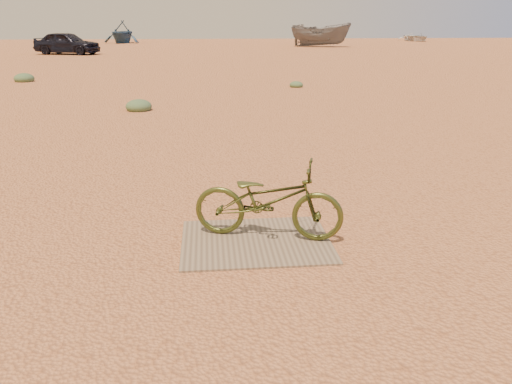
{
  "coord_description": "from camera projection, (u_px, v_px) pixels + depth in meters",
  "views": [
    {
      "loc": [
        -0.13,
        -5.1,
        2.3
      ],
      "look_at": [
        0.35,
        -0.16,
        0.58
      ],
      "focal_mm": 35.0,
      "sensor_mm": 36.0,
      "label": 1
    }
  ],
  "objects": [
    {
      "name": "plywood_board",
      "position": [
        256.0,
        241.0,
        5.43
      ],
      "size": [
        1.61,
        1.26,
        0.02
      ],
      "primitive_type": "cube",
      "color": "#807056",
      "rests_on": "ground"
    },
    {
      "name": "kale_a",
      "position": [
        139.0,
        110.0,
        13.32
      ],
      "size": [
        0.69,
        0.69,
        0.38
      ],
      "primitive_type": "ellipsoid",
      "color": "#5C764D",
      "rests_on": "ground"
    },
    {
      "name": "kale_b",
      "position": [
        296.0,
        87.0,
        17.88
      ],
      "size": [
        0.49,
        0.49,
        0.27
      ],
      "primitive_type": "ellipsoid",
      "color": "#5C764D",
      "rests_on": "ground"
    },
    {
      "name": "boat_mid_right",
      "position": [
        320.0,
        35.0,
        43.73
      ],
      "size": [
        5.61,
        3.77,
        2.03
      ],
      "primitive_type": "imported",
      "rotation": [
        0.0,
        0.0,
        1.19
      ],
      "color": "slate",
      "rests_on": "ground"
    },
    {
      "name": "boat_far_left",
      "position": [
        122.0,
        32.0,
        50.47
      ],
      "size": [
        4.63,
        5.03,
        2.22
      ],
      "primitive_type": "imported",
      "rotation": [
        0.0,
        0.0,
        -0.27
      ],
      "color": "#2C4C6C",
      "rests_on": "ground"
    },
    {
      "name": "boat_far_right",
      "position": [
        416.0,
        37.0,
        55.44
      ],
      "size": [
        3.26,
        4.41,
        0.88
      ],
      "primitive_type": "imported",
      "rotation": [
        0.0,
        0.0,
        0.05
      ],
      "color": "beige",
      "rests_on": "ground"
    },
    {
      "name": "ground",
      "position": [
        223.0,
        237.0,
        5.56
      ],
      "size": [
        120.0,
        120.0,
        0.0
      ],
      "primitive_type": "plane",
      "color": "tan",
      "rests_on": "ground"
    },
    {
      "name": "kale_c",
      "position": [
        25.0,
        82.0,
        19.47
      ],
      "size": [
        0.76,
        0.76,
        0.42
      ],
      "primitive_type": "ellipsoid",
      "color": "#5C764D",
      "rests_on": "ground"
    },
    {
      "name": "car",
      "position": [
        67.0,
        43.0,
        34.3
      ],
      "size": [
        4.79,
        3.13,
        1.51
      ],
      "primitive_type": "imported",
      "rotation": [
        0.0,
        0.0,
        1.24
      ],
      "color": "black",
      "rests_on": "ground"
    },
    {
      "name": "bicycle",
      "position": [
        268.0,
        200.0,
        5.39
      ],
      "size": [
        1.72,
        0.97,
        0.86
      ],
      "primitive_type": "imported",
      "rotation": [
        0.0,
        0.0,
        1.31
      ],
      "color": "#3F491D",
      "rests_on": "plywood_board"
    }
  ]
}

